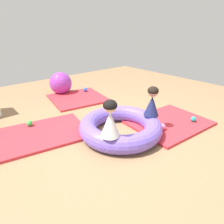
{
  "coord_description": "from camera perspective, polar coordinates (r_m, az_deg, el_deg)",
  "views": [
    {
      "loc": [
        -1.77,
        -1.92,
        1.53
      ],
      "look_at": [
        0.02,
        0.18,
        0.31
      ],
      "focal_mm": 31.06,
      "sensor_mm": 36.0,
      "label": 1
    }
  ],
  "objects": [
    {
      "name": "ground_plane",
      "position": [
        3.03,
        1.9,
        -6.49
      ],
      "size": [
        8.0,
        8.0,
        0.0
      ],
      "primitive_type": "plane",
      "color": "#93704C"
    },
    {
      "name": "gym_mat_near_left",
      "position": [
        3.47,
        16.36,
        -2.97
      ],
      "size": [
        1.36,
        1.12,
        0.04
      ],
      "primitive_type": "cube",
      "rotation": [
        0.0,
        0.0,
        -0.09
      ],
      "color": "red",
      "rests_on": "ground"
    },
    {
      "name": "gym_mat_center_rear",
      "position": [
        3.16,
        -24.25,
        -6.97
      ],
      "size": [
        1.95,
        1.28,
        0.04
      ],
      "primitive_type": "cube",
      "rotation": [
        0.0,
        0.0,
        -0.2
      ],
      "color": "red",
      "rests_on": "ground"
    },
    {
      "name": "gym_mat_far_right",
      "position": [
        4.53,
        -10.03,
        4.04
      ],
      "size": [
        1.31,
        1.29,
        0.04
      ],
      "primitive_type": "cube",
      "rotation": [
        0.0,
        0.0,
        -0.16
      ],
      "color": "red",
      "rests_on": "ground"
    },
    {
      "name": "inflatable_cushion",
      "position": [
        2.96,
        2.51,
        -4.31
      ],
      "size": [
        1.26,
        1.26,
        0.26
      ],
      "primitive_type": "torus",
      "color": "#7056D1",
      "rests_on": "ground"
    },
    {
      "name": "child_in_white",
      "position": [
        2.37,
        -0.54,
        -2.01
      ],
      "size": [
        0.34,
        0.34,
        0.48
      ],
      "rotation": [
        0.0,
        0.0,
        4.14
      ],
      "color": "white",
      "rests_on": "inflatable_cushion"
    },
    {
      "name": "child_in_navy",
      "position": [
        3.01,
        11.73,
        3.04
      ],
      "size": [
        0.33,
        0.33,
        0.46
      ],
      "rotation": [
        0.0,
        0.0,
        0.9
      ],
      "color": "navy",
      "rests_on": "inflatable_cushion"
    },
    {
      "name": "play_ball_pink",
      "position": [
        3.14,
        14.61,
        -4.21
      ],
      "size": [
        0.11,
        0.11,
        0.11
      ],
      "primitive_type": "sphere",
      "color": "pink",
      "rests_on": "gym_mat_near_left"
    },
    {
      "name": "play_ball_orange",
      "position": [
        3.0,
        12.14,
        -5.66
      ],
      "size": [
        0.08,
        0.08,
        0.08
      ],
      "primitive_type": "sphere",
      "color": "orange",
      "rests_on": "gym_mat_near_left"
    },
    {
      "name": "play_ball_blue",
      "position": [
        4.89,
        -7.89,
        6.58
      ],
      "size": [
        0.1,
        0.1,
        0.1
      ],
      "primitive_type": "sphere",
      "color": "blue",
      "rests_on": "gym_mat_far_right"
    },
    {
      "name": "play_ball_green",
      "position": [
        3.43,
        -23.11,
        -3.09
      ],
      "size": [
        0.1,
        0.1,
        0.1
      ],
      "primitive_type": "sphere",
      "color": "green",
      "rests_on": "gym_mat_center_rear"
    },
    {
      "name": "play_ball_teal",
      "position": [
        3.58,
        22.86,
        -1.93
      ],
      "size": [
        0.09,
        0.09,
        0.09
      ],
      "primitive_type": "sphere",
      "color": "teal",
      "rests_on": "gym_mat_near_left"
    },
    {
      "name": "exercise_ball_large",
      "position": [
        4.91,
        -14.87,
        8.19
      ],
      "size": [
        0.53,
        0.53,
        0.53
      ],
      "primitive_type": "sphere",
      "color": "purple",
      "rests_on": "ground"
    }
  ]
}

